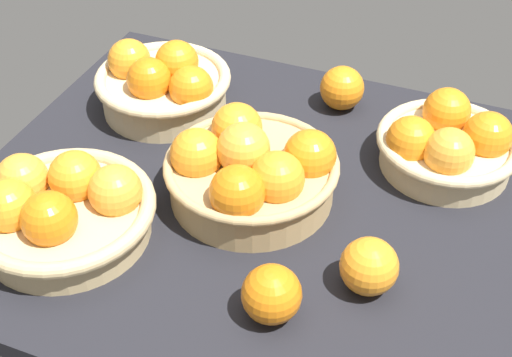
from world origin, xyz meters
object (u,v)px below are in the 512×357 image
(basket_center, at_px, (251,170))
(basket_far_right, at_px, (61,209))
(basket_near_right, at_px, (163,84))
(loose_orange_front_gap, at_px, (272,294))
(loose_orange_back_gap, at_px, (342,88))
(basket_near_left, at_px, (447,144))
(loose_orange_side_gap, at_px, (369,266))

(basket_center, xyz_separation_m, basket_far_right, (0.21, 0.16, -0.01))
(basket_near_right, bearing_deg, basket_center, 144.71)
(basket_center, relative_size, basket_far_right, 1.00)
(loose_orange_front_gap, height_order, loose_orange_back_gap, same)
(basket_near_left, height_order, basket_far_right, basket_far_right)
(basket_far_right, bearing_deg, basket_near_left, -143.58)
(basket_center, distance_m, loose_orange_side_gap, 0.23)
(basket_near_right, distance_m, loose_orange_front_gap, 0.48)
(loose_orange_back_gap, distance_m, loose_orange_side_gap, 0.40)
(basket_center, bearing_deg, loose_orange_front_gap, 118.46)
(loose_orange_back_gap, relative_size, loose_orange_side_gap, 1.00)
(loose_orange_back_gap, bearing_deg, basket_center, 78.64)
(basket_near_right, xyz_separation_m, loose_orange_back_gap, (-0.27, -0.12, -0.01))
(basket_near_right, xyz_separation_m, loose_orange_front_gap, (-0.32, 0.35, -0.01))
(loose_orange_front_gap, height_order, loose_orange_side_gap, same)
(basket_center, relative_size, basket_near_left, 1.17)
(basket_center, relative_size, loose_orange_side_gap, 3.36)
(basket_near_right, xyz_separation_m, basket_far_right, (-0.01, 0.32, -0.01))
(loose_orange_back_gap, bearing_deg, basket_near_right, 22.91)
(basket_near_right, bearing_deg, loose_orange_side_gap, 148.15)
(loose_orange_front_gap, bearing_deg, loose_orange_back_gap, -83.86)
(basket_near_left, height_order, loose_orange_back_gap, basket_near_left)
(loose_orange_side_gap, bearing_deg, basket_near_right, -31.85)
(basket_center, xyz_separation_m, loose_orange_side_gap, (-0.20, 0.11, -0.01))
(loose_orange_side_gap, bearing_deg, basket_near_left, -99.18)
(basket_near_left, distance_m, loose_orange_front_gap, 0.39)
(basket_far_right, xyz_separation_m, loose_orange_front_gap, (-0.31, 0.03, -0.01))
(basket_far_right, height_order, loose_orange_back_gap, basket_far_right)
(basket_near_right, relative_size, loose_orange_back_gap, 3.04)
(basket_center, bearing_deg, loose_orange_back_gap, -101.36)
(basket_near_right, distance_m, loose_orange_back_gap, 0.30)
(basket_center, relative_size, loose_orange_back_gap, 3.37)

